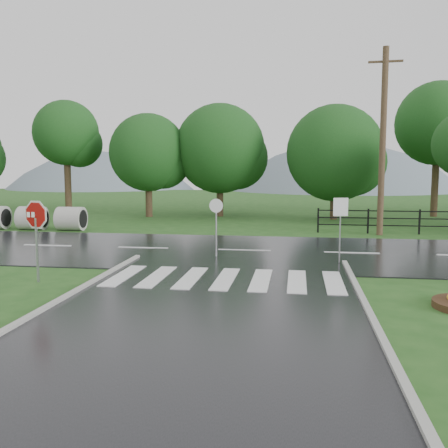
# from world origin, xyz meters

# --- Properties ---
(ground) EXTENTS (120.00, 120.00, 0.00)m
(ground) POSITION_xyz_m (0.00, 0.00, 0.00)
(ground) COLOR #224F1A
(ground) RESTS_ON ground
(main_road) EXTENTS (90.00, 8.00, 0.04)m
(main_road) POSITION_xyz_m (0.00, 10.00, 0.00)
(main_road) COLOR black
(main_road) RESTS_ON ground
(crosswalk) EXTENTS (6.50, 2.80, 0.02)m
(crosswalk) POSITION_xyz_m (0.00, 5.00, 0.06)
(crosswalk) COLOR silver
(crosswalk) RESTS_ON ground
(fence_west) EXTENTS (9.58, 0.08, 1.20)m
(fence_west) POSITION_xyz_m (7.75, 16.00, 0.72)
(fence_west) COLOR black
(fence_west) RESTS_ON ground
(hills) EXTENTS (102.00, 48.00, 48.00)m
(hills) POSITION_xyz_m (3.49, 65.00, -15.54)
(hills) COLOR slate
(hills) RESTS_ON ground
(treeline) EXTENTS (83.20, 5.20, 10.00)m
(treeline) POSITION_xyz_m (1.00, 24.00, 0.00)
(treeline) COLOR #134015
(treeline) RESTS_ON ground
(stop_sign) EXTENTS (1.04, 0.32, 2.44)m
(stop_sign) POSITION_xyz_m (-5.15, 4.08, 1.71)
(stop_sign) COLOR #939399
(stop_sign) RESTS_ON ground
(reg_sign_small) EXTENTS (0.48, 0.12, 2.20)m
(reg_sign_small) POSITION_xyz_m (3.38, 7.96, 1.55)
(reg_sign_small) COLOR #939399
(reg_sign_small) RESTS_ON ground
(reg_sign_round) EXTENTS (0.49, 0.08, 2.09)m
(reg_sign_round) POSITION_xyz_m (-0.84, 8.52, 1.34)
(reg_sign_round) COLOR #939399
(reg_sign_round) RESTS_ON ground
(utility_pole_east) EXTENTS (1.54, 0.29, 8.64)m
(utility_pole_east) POSITION_xyz_m (5.85, 15.50, 4.39)
(utility_pole_east) COLOR #473523
(utility_pole_east) RESTS_ON ground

